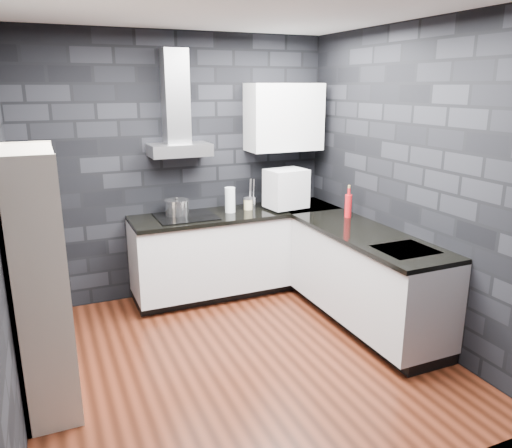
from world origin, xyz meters
TOP-DOWN VIEW (x-y plane):
  - ground at (0.00, 0.00)m, footprint 3.20×3.20m
  - ceiling at (0.00, 0.00)m, footprint 3.20×3.20m
  - wall_back at (0.00, 1.62)m, footprint 3.20×0.05m
  - wall_front at (0.00, -1.62)m, footprint 3.20×0.05m
  - wall_right at (1.62, 0.00)m, footprint 0.05×3.20m
  - toekick_back at (0.50, 1.34)m, footprint 2.18×0.50m
  - toekick_right at (1.34, 0.10)m, footprint 0.50×1.78m
  - counter_back_cab at (0.50, 1.30)m, footprint 2.20×0.60m
  - counter_right_cab at (1.30, 0.10)m, footprint 0.60×1.80m
  - counter_back_top at (0.50, 1.29)m, footprint 2.20×0.62m
  - counter_right_top at (1.29, 0.10)m, footprint 0.62×1.80m
  - counter_corner_top at (1.30, 1.30)m, footprint 0.62×0.62m
  - hood_body at (-0.05, 1.43)m, footprint 0.60×0.34m
  - hood_chimney at (-0.05, 1.50)m, footprint 0.24×0.20m
  - upper_cabinet at (1.10, 1.43)m, footprint 0.80×0.35m
  - cooktop at (-0.05, 1.30)m, footprint 0.58×0.50m
  - sink_rim at (1.30, -0.40)m, footprint 0.44×0.40m
  - pot at (-0.11, 1.39)m, footprint 0.30×0.30m
  - glass_vase at (0.43, 1.31)m, footprint 0.13×0.13m
  - storage_jar at (0.65, 1.35)m, footprint 0.11×0.11m
  - utensil_crock at (0.71, 1.39)m, footprint 0.12×0.12m
  - appliance_garage at (1.02, 1.20)m, footprint 0.44×0.36m
  - red_bottle at (1.44, 0.65)m, footprint 0.08×0.08m
  - bookshelf at (-1.42, 0.02)m, footprint 0.44×0.84m
  - fruit_bowl at (-1.42, -0.07)m, footprint 0.22×0.22m
  - book_red at (-1.43, 0.13)m, footprint 0.16×0.07m
  - book_second at (-1.42, 0.20)m, footprint 0.15×0.03m

SIDE VIEW (x-z plane):
  - ground at x=0.00m, z-range 0.00..0.00m
  - toekick_back at x=0.50m, z-range 0.00..0.10m
  - toekick_right at x=1.34m, z-range 0.00..0.10m
  - counter_back_cab at x=0.50m, z-range 0.10..0.86m
  - counter_right_cab at x=1.30m, z-range 0.10..0.86m
  - book_red at x=-1.43m, z-range 0.46..0.68m
  - book_second at x=-1.42m, z-range 0.49..0.70m
  - counter_back_top at x=0.50m, z-range 0.86..0.90m
  - counter_right_top at x=1.29m, z-range 0.86..0.90m
  - counter_corner_top at x=1.30m, z-range 0.86..0.90m
  - sink_rim at x=1.30m, z-range 0.89..0.90m
  - bookshelf at x=-1.42m, z-range 0.00..1.80m
  - cooktop at x=-0.05m, z-range 0.90..0.91m
  - fruit_bowl at x=-1.42m, z-range 0.91..0.96m
  - storage_jar at x=0.65m, z-range 0.90..1.01m
  - utensil_crock at x=0.71m, z-range 0.90..1.03m
  - pot at x=-0.11m, z-range 0.91..1.05m
  - red_bottle at x=1.44m, z-range 0.90..1.13m
  - glass_vase at x=0.43m, z-range 0.90..1.16m
  - appliance_garage at x=1.02m, z-range 0.92..1.33m
  - wall_back at x=0.00m, z-range 0.00..2.70m
  - wall_front at x=0.00m, z-range 0.00..2.70m
  - wall_right at x=1.62m, z-range 0.00..2.70m
  - hood_body at x=-0.05m, z-range 1.50..1.62m
  - upper_cabinet at x=1.10m, z-range 1.50..2.20m
  - hood_chimney at x=-0.05m, z-range 1.62..2.52m
  - ceiling at x=0.00m, z-range 2.70..2.70m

